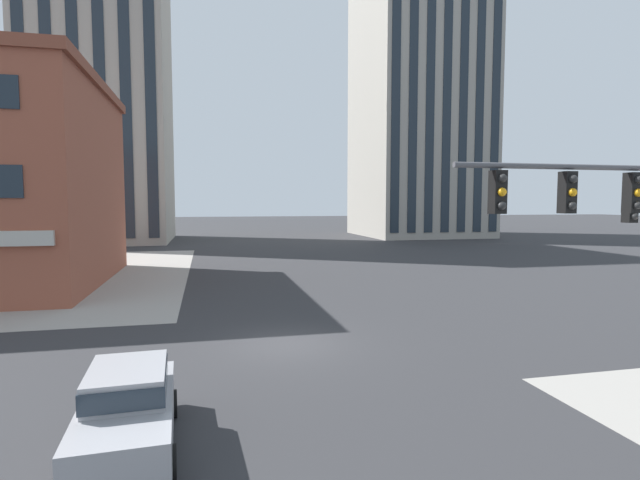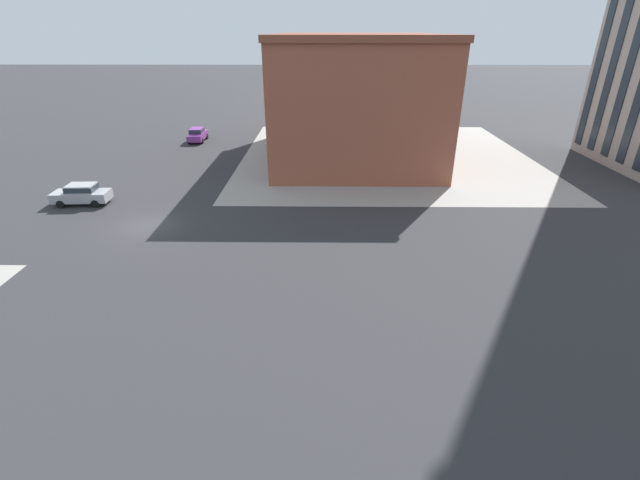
# 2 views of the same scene
# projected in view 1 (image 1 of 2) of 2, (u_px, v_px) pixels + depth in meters

# --- Properties ---
(ground_plane) EXTENTS (320.00, 320.00, 0.00)m
(ground_plane) POSITION_uv_depth(u_px,v_px,m) (286.00, 344.00, 17.53)
(ground_plane) COLOR #2D2D30
(traffic_signal_main) EXTENTS (6.21, 2.09, 6.56)m
(traffic_signal_main) POSITION_uv_depth(u_px,v_px,m) (635.00, 236.00, 11.28)
(traffic_signal_main) COLOR #4C4C51
(traffic_signal_main) RESTS_ON ground
(car_main_northbound_near) EXTENTS (2.07, 4.49, 1.68)m
(car_main_northbound_near) POSITION_uv_depth(u_px,v_px,m) (128.00, 405.00, 10.00)
(car_main_northbound_near) COLOR #99999E
(car_main_northbound_near) RESTS_ON ground
(residential_tower_skyline_right) EXTENTS (17.24, 18.43, 51.44)m
(residential_tower_skyline_right) POSITION_uv_depth(u_px,v_px,m) (419.00, 64.00, 73.46)
(residential_tower_skyline_right) COLOR #9E998E
(residential_tower_skyline_right) RESTS_ON ground
(residential_tower_skyline_left) EXTENTS (16.29, 18.00, 48.24)m
(residential_tower_skyline_left) POSITION_uv_depth(u_px,v_px,m) (102.00, 51.00, 62.20)
(residential_tower_skyline_left) COLOR #9E998E
(residential_tower_skyline_left) RESTS_ON ground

